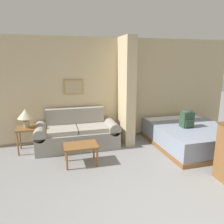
% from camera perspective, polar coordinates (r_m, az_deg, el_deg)
% --- Properties ---
extents(wall_back, '(6.45, 0.16, 2.60)m').
position_cam_1_polar(wall_back, '(5.80, 1.72, 5.94)').
color(wall_back, '#CCB78E').
rests_on(wall_back, ground_plane).
extents(wall_partition_pillar, '(0.24, 0.75, 2.60)m').
position_cam_1_polar(wall_partition_pillar, '(5.41, 3.75, 5.43)').
color(wall_partition_pillar, '#CCB78E').
rests_on(wall_partition_pillar, ground_plane).
extents(couch, '(1.94, 0.84, 0.90)m').
position_cam_1_polar(couch, '(5.33, -9.09, -5.64)').
color(couch, gray).
rests_on(couch, ground_plane).
extents(coffee_table, '(0.67, 0.46, 0.41)m').
position_cam_1_polar(coffee_table, '(4.45, -8.14, -9.09)').
color(coffee_table, brown).
rests_on(coffee_table, ground_plane).
extents(side_table, '(0.45, 0.45, 0.57)m').
position_cam_1_polar(side_table, '(5.31, -21.28, -4.81)').
color(side_table, brown).
rests_on(side_table, ground_plane).
extents(table_lamp, '(0.36, 0.36, 0.43)m').
position_cam_1_polar(table_lamp, '(5.21, -21.65, -0.63)').
color(table_lamp, tan).
rests_on(table_lamp, side_table).
extents(bed, '(1.72, 2.07, 0.51)m').
position_cam_1_polar(bed, '(5.69, 19.67, -5.75)').
color(bed, brown).
rests_on(bed, ground_plane).
extents(backpack, '(0.26, 0.24, 0.41)m').
position_cam_1_polar(backpack, '(5.41, 19.01, -1.55)').
color(backpack, '#2D4733').
rests_on(backpack, bed).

